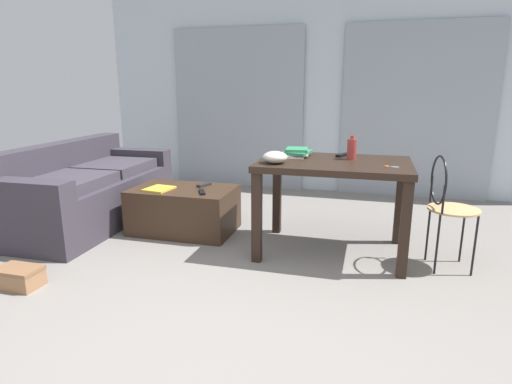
% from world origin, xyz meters
% --- Properties ---
extents(ground_plane, '(9.11, 9.11, 0.00)m').
position_xyz_m(ground_plane, '(0.00, 1.50, 0.00)').
color(ground_plane, gray).
extents(wall_back, '(5.77, 0.10, 2.45)m').
position_xyz_m(wall_back, '(0.00, 3.79, 1.22)').
color(wall_back, silver).
rests_on(wall_back, ground).
extents(curtains, '(3.94, 0.03, 2.05)m').
position_xyz_m(curtains, '(0.00, 3.71, 1.02)').
color(curtains, '#99A3AD').
rests_on(curtains, ground).
extents(couch, '(0.90, 1.93, 0.78)m').
position_xyz_m(couch, '(-2.07, 1.79, 0.31)').
color(couch, '#38333D').
rests_on(couch, ground).
extents(coffee_table, '(0.93, 0.59, 0.41)m').
position_xyz_m(coffee_table, '(-1.02, 1.78, 0.21)').
color(coffee_table, '#382619').
rests_on(coffee_table, ground).
extents(craft_table, '(1.17, 0.81, 0.76)m').
position_xyz_m(craft_table, '(0.35, 1.63, 0.64)').
color(craft_table, black).
rests_on(craft_table, ground).
extents(wire_chair, '(0.36, 0.38, 0.85)m').
position_xyz_m(wire_chair, '(1.17, 1.53, 0.53)').
color(wire_chair, tan).
rests_on(wire_chair, ground).
extents(bottle_near, '(0.07, 0.07, 0.19)m').
position_xyz_m(bottle_near, '(0.47, 1.74, 0.84)').
color(bottle_near, '#99332D').
rests_on(bottle_near, craft_table).
extents(bowl, '(0.19, 0.19, 0.09)m').
position_xyz_m(bowl, '(-0.08, 1.41, 0.80)').
color(bowl, beige).
rests_on(bowl, craft_table).
extents(book_stack, '(0.24, 0.30, 0.07)m').
position_xyz_m(book_stack, '(0.02, 1.78, 0.79)').
color(book_stack, silver).
rests_on(book_stack, craft_table).
extents(tv_remote_on_table, '(0.11, 0.17, 0.02)m').
position_xyz_m(tv_remote_on_table, '(0.40, 1.88, 0.77)').
color(tv_remote_on_table, black).
rests_on(tv_remote_on_table, craft_table).
extents(scissors, '(0.10, 0.07, 0.00)m').
position_xyz_m(scissors, '(0.76, 1.49, 0.76)').
color(scissors, '#9EA0A5').
rests_on(scissors, craft_table).
extents(tv_remote_primary, '(0.12, 0.17, 0.02)m').
position_xyz_m(tv_remote_primary, '(-0.79, 1.66, 0.42)').
color(tv_remote_primary, black).
rests_on(tv_remote_primary, coffee_table).
extents(tv_remote_secondary, '(0.11, 0.16, 0.02)m').
position_xyz_m(tv_remote_secondary, '(-0.87, 1.90, 0.43)').
color(tv_remote_secondary, '#232326').
rests_on(tv_remote_secondary, coffee_table).
extents(magazine, '(0.25, 0.27, 0.02)m').
position_xyz_m(magazine, '(-1.21, 1.67, 0.42)').
color(magazine, gold).
rests_on(magazine, coffee_table).
extents(shoebox, '(0.29, 0.19, 0.14)m').
position_xyz_m(shoebox, '(-1.62, 0.43, 0.07)').
color(shoebox, '#996B47').
rests_on(shoebox, ground).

